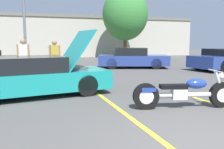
# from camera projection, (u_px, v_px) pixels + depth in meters

# --- Properties ---
(ground_plane) EXTENTS (80.00, 80.00, 0.00)m
(ground_plane) POSITION_uv_depth(u_px,v_px,m) (212.00, 148.00, 3.94)
(ground_plane) COLOR #514F4C
(parking_stripe_foreground) EXTENTS (0.12, 5.75, 0.01)m
(parking_stripe_foreground) POSITION_uv_depth(u_px,v_px,m) (124.00, 113.00, 5.89)
(parking_stripe_foreground) COLOR yellow
(parking_stripe_foreground) RESTS_ON ground
(parking_stripe_middle) EXTENTS (0.12, 5.75, 0.01)m
(parking_stripe_middle) POSITION_uv_depth(u_px,v_px,m) (214.00, 104.00, 6.72)
(parking_stripe_middle) COLOR yellow
(parking_stripe_middle) RESTS_ON ground
(far_building) EXTENTS (32.00, 4.20, 4.40)m
(far_building) POSITION_uv_depth(u_px,v_px,m) (54.00, 35.00, 27.07)
(far_building) COLOR #B2AD9E
(far_building) RESTS_ON ground
(light_pole) EXTENTS (1.21, 0.28, 7.66)m
(light_pole) POSITION_uv_depth(u_px,v_px,m) (25.00, 2.00, 16.37)
(light_pole) COLOR slate
(light_pole) RESTS_ON ground
(tree_background) EXTENTS (4.31, 4.31, 6.70)m
(tree_background) POSITION_uv_depth(u_px,v_px,m) (125.00, 14.00, 23.61)
(tree_background) COLOR brown
(tree_background) RESTS_ON ground
(motorcycle) EXTENTS (2.59, 0.92, 0.96)m
(motorcycle) POSITION_uv_depth(u_px,v_px,m) (184.00, 93.00, 6.27)
(motorcycle) COLOR black
(motorcycle) RESTS_ON ground
(show_car_hood_open) EXTENTS (4.63, 2.35, 2.04)m
(show_car_hood_open) POSITION_uv_depth(u_px,v_px,m) (37.00, 77.00, 7.68)
(show_car_hood_open) COLOR teal
(show_car_hood_open) RESTS_ON ground
(parked_car_mid_row) EXTENTS (4.68, 3.09, 1.27)m
(parked_car_mid_row) POSITION_uv_depth(u_px,v_px,m) (133.00, 58.00, 15.79)
(parked_car_mid_row) COLOR navy
(parked_car_mid_row) RESTS_ON ground
(spectator_near_motorcycle) EXTENTS (0.52, 0.23, 1.78)m
(spectator_near_motorcycle) POSITION_uv_depth(u_px,v_px,m) (23.00, 56.00, 10.79)
(spectator_near_motorcycle) COLOR #38476B
(spectator_near_motorcycle) RESTS_ON ground
(spectator_by_show_car) EXTENTS (0.52, 0.23, 1.73)m
(spectator_by_show_car) POSITION_uv_depth(u_px,v_px,m) (55.00, 55.00, 11.63)
(spectator_by_show_car) COLOR #333338
(spectator_by_show_car) RESTS_ON ground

